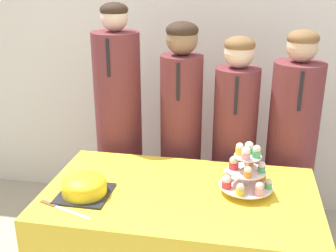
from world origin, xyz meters
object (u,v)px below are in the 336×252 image
student_2 (233,157)px  student_1 (181,146)px  round_cake (84,185)px  student_3 (290,160)px  cupcake_stand (246,171)px  student_0 (119,138)px  cake_knife (57,207)px

student_2 → student_1: bearing=180.0°
round_cake → student_3: size_ratio=0.16×
round_cake → student_2: student_2 is taller
cupcake_stand → student_0: bearing=145.2°
student_2 → student_3: bearing=0.0°
cupcake_stand → student_3: student_3 is taller
cupcake_stand → cake_knife: bearing=-160.4°
student_1 → student_3: (0.68, 0.00, -0.04)m
round_cake → cake_knife: bearing=-122.3°
round_cake → student_3: student_3 is taller
student_1 → cupcake_stand: bearing=-54.1°
cake_knife → student_2: bearing=68.4°
student_2 → cake_knife: bearing=-131.6°
round_cake → student_1: (0.36, 0.74, -0.08)m
student_0 → round_cake: bearing=-86.2°
round_cake → student_3: (1.03, 0.74, -0.11)m
cupcake_stand → student_1: student_1 is taller
student_1 → student_2: 0.34m
cupcake_stand → student_0: size_ratio=0.16×
round_cake → student_0: (-0.05, 0.74, -0.05)m
round_cake → student_2: bearing=46.9°
student_2 → cupcake_stand: bearing=-82.2°
cake_knife → student_3: 1.42m
student_2 → student_3: 0.34m
cupcake_stand → student_3: (0.26, 0.57, -0.18)m
student_2 → student_3: student_3 is taller
cupcake_stand → student_3: bearing=65.0°
round_cake → student_2: 1.02m
round_cake → student_0: 0.74m
cupcake_stand → student_0: (-0.82, 0.57, -0.12)m
cake_knife → cupcake_stand: size_ratio=1.09×
cake_knife → student_2: size_ratio=0.20×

